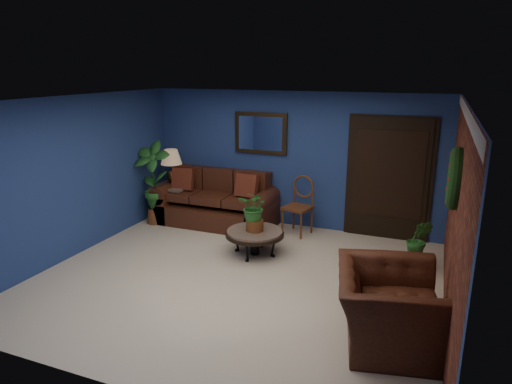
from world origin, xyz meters
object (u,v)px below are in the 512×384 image
at_px(table_lamp, 171,163).
at_px(coffee_table, 255,234).
at_px(side_chair, 300,201).
at_px(sofa, 217,206).
at_px(armchair, 389,307).
at_px(end_table, 173,192).

bearing_deg(table_lamp, coffee_table, -27.30).
distance_m(coffee_table, side_chair, 1.30).
distance_m(sofa, table_lamp, 1.22).
xyz_separation_m(coffee_table, armchair, (2.24, -1.70, 0.07)).
relative_size(end_table, table_lamp, 1.07).
xyz_separation_m(sofa, table_lamp, (-0.95, -0.04, 0.77)).
xyz_separation_m(sofa, coffee_table, (1.26, -1.17, 0.01)).
relative_size(sofa, end_table, 3.15).
height_order(sofa, coffee_table, sofa).
relative_size(end_table, armchair, 0.58).
xyz_separation_m(coffee_table, end_table, (-2.21, 1.14, 0.17)).
xyz_separation_m(table_lamp, armchair, (4.45, -2.84, -0.70)).
xyz_separation_m(sofa, end_table, (-0.95, -0.04, 0.17)).
bearing_deg(coffee_table, end_table, 152.70).
relative_size(coffee_table, armchair, 0.74).
bearing_deg(side_chair, end_table, -164.39).
height_order(table_lamp, side_chair, table_lamp).
bearing_deg(end_table, table_lamp, 180.00).
bearing_deg(end_table, sofa, 2.20).
distance_m(coffee_table, table_lamp, 2.60).
height_order(table_lamp, armchair, table_lamp).
distance_m(side_chair, armchair, 3.46).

